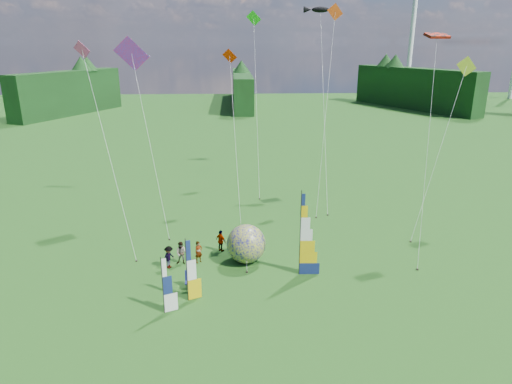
{
  "coord_description": "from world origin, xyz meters",
  "views": [
    {
      "loc": [
        -2.34,
        -21.88,
        14.06
      ],
      "look_at": [
        -1.0,
        4.0,
        5.5
      ],
      "focal_mm": 32.0,
      "sensor_mm": 36.0,
      "label": 1
    }
  ],
  "objects_px": {
    "spectator_b": "(182,253)",
    "kite_whale": "(324,99)",
    "spectator_c": "(169,257)",
    "side_banner_far": "(163,286)",
    "spectator_a": "(199,252)",
    "bol_inflatable": "(246,244)",
    "camp_chair": "(190,281)",
    "side_banner_left": "(187,271)",
    "feather_banner_main": "(300,235)",
    "spectator_d": "(221,241)"
  },
  "relations": [
    {
      "from": "spectator_b",
      "to": "spectator_a",
      "type": "bearing_deg",
      "value": 18.29
    },
    {
      "from": "feather_banner_main",
      "to": "camp_chair",
      "type": "xyz_separation_m",
      "value": [
        -6.74,
        -1.45,
        -2.15
      ]
    },
    {
      "from": "spectator_c",
      "to": "camp_chair",
      "type": "distance_m",
      "value": 3.19
    },
    {
      "from": "spectator_c",
      "to": "spectator_d",
      "type": "relative_size",
      "value": 0.97
    },
    {
      "from": "spectator_b",
      "to": "feather_banner_main",
      "type": "bearing_deg",
      "value": -4.98
    },
    {
      "from": "side_banner_left",
      "to": "spectator_d",
      "type": "xyz_separation_m",
      "value": [
        1.74,
        6.35,
        -1.07
      ]
    },
    {
      "from": "feather_banner_main",
      "to": "side_banner_far",
      "type": "distance_m",
      "value": 8.92
    },
    {
      "from": "feather_banner_main",
      "to": "spectator_a",
      "type": "relative_size",
      "value": 3.59
    },
    {
      "from": "bol_inflatable",
      "to": "spectator_d",
      "type": "distance_m",
      "value": 2.46
    },
    {
      "from": "side_banner_far",
      "to": "spectator_d",
      "type": "xyz_separation_m",
      "value": [
        2.92,
        7.54,
        -0.83
      ]
    },
    {
      "from": "side_banner_far",
      "to": "spectator_a",
      "type": "relative_size",
      "value": 2.15
    },
    {
      "from": "camp_chair",
      "to": "spectator_c",
      "type": "bearing_deg",
      "value": 115.94
    },
    {
      "from": "spectator_d",
      "to": "camp_chair",
      "type": "distance_m",
      "value": 5.36
    },
    {
      "from": "feather_banner_main",
      "to": "camp_chair",
      "type": "height_order",
      "value": "feather_banner_main"
    },
    {
      "from": "side_banner_left",
      "to": "kite_whale",
      "type": "bearing_deg",
      "value": 36.35
    },
    {
      "from": "spectator_b",
      "to": "spectator_c",
      "type": "bearing_deg",
      "value": -137.57
    },
    {
      "from": "side_banner_far",
      "to": "camp_chair",
      "type": "xyz_separation_m",
      "value": [
        1.19,
        2.47,
        -1.07
      ]
    },
    {
      "from": "side_banner_far",
      "to": "feather_banner_main",
      "type": "bearing_deg",
      "value": 4.21
    },
    {
      "from": "side_banner_left",
      "to": "bol_inflatable",
      "type": "xyz_separation_m",
      "value": [
        3.46,
        4.67,
        -0.56
      ]
    },
    {
      "from": "camp_chair",
      "to": "kite_whale",
      "type": "distance_m",
      "value": 22.32
    },
    {
      "from": "spectator_a",
      "to": "spectator_d",
      "type": "distance_m",
      "value": 2.16
    },
    {
      "from": "side_banner_left",
      "to": "camp_chair",
      "type": "bearing_deg",
      "value": 66.48
    },
    {
      "from": "camp_chair",
      "to": "spectator_a",
      "type": "bearing_deg",
      "value": 81.49
    },
    {
      "from": "feather_banner_main",
      "to": "kite_whale",
      "type": "xyz_separation_m",
      "value": [
        4.3,
        15.94,
        6.44
      ]
    },
    {
      "from": "kite_whale",
      "to": "camp_chair",
      "type": "bearing_deg",
      "value": -109.27
    },
    {
      "from": "spectator_b",
      "to": "camp_chair",
      "type": "bearing_deg",
      "value": -67.28
    },
    {
      "from": "side_banner_far",
      "to": "kite_whale",
      "type": "height_order",
      "value": "kite_whale"
    },
    {
      "from": "feather_banner_main",
      "to": "side_banner_left",
      "type": "bearing_deg",
      "value": -155.81
    },
    {
      "from": "side_banner_left",
      "to": "kite_whale",
      "type": "relative_size",
      "value": 0.2
    },
    {
      "from": "side_banner_far",
      "to": "spectator_c",
      "type": "xyz_separation_m",
      "value": [
        -0.39,
        5.24,
        -0.86
      ]
    },
    {
      "from": "feather_banner_main",
      "to": "bol_inflatable",
      "type": "height_order",
      "value": "feather_banner_main"
    },
    {
      "from": "bol_inflatable",
      "to": "camp_chair",
      "type": "bearing_deg",
      "value": -135.51
    },
    {
      "from": "feather_banner_main",
      "to": "spectator_c",
      "type": "xyz_separation_m",
      "value": [
        -8.33,
        1.31,
        -1.94
      ]
    },
    {
      "from": "side_banner_far",
      "to": "spectator_a",
      "type": "distance_m",
      "value": 6.18
    },
    {
      "from": "kite_whale",
      "to": "spectator_c",
      "type": "bearing_deg",
      "value": -117.66
    },
    {
      "from": "spectator_a",
      "to": "spectator_d",
      "type": "bearing_deg",
      "value": 10.76
    },
    {
      "from": "bol_inflatable",
      "to": "feather_banner_main",
      "type": "bearing_deg",
      "value": -30.42
    },
    {
      "from": "spectator_d",
      "to": "feather_banner_main",
      "type": "bearing_deg",
      "value": -171.43
    },
    {
      "from": "side_banner_far",
      "to": "spectator_d",
      "type": "bearing_deg",
      "value": 46.7
    },
    {
      "from": "feather_banner_main",
      "to": "side_banner_far",
      "type": "relative_size",
      "value": 1.67
    },
    {
      "from": "feather_banner_main",
      "to": "kite_whale",
      "type": "bearing_deg",
      "value": 77.05
    },
    {
      "from": "spectator_b",
      "to": "kite_whale",
      "type": "height_order",
      "value": "kite_whale"
    },
    {
      "from": "spectator_a",
      "to": "spectator_d",
      "type": "xyz_separation_m",
      "value": [
        1.45,
        1.61,
        0.04
      ]
    },
    {
      "from": "side_banner_far",
      "to": "kite_whale",
      "type": "xyz_separation_m",
      "value": [
        12.24,
        19.87,
        7.52
      ]
    },
    {
      "from": "spectator_c",
      "to": "side_banner_far",
      "type": "bearing_deg",
      "value": -149.66
    },
    {
      "from": "side_banner_far",
      "to": "spectator_b",
      "type": "height_order",
      "value": "side_banner_far"
    },
    {
      "from": "spectator_b",
      "to": "kite_whale",
      "type": "bearing_deg",
      "value": 58.47
    },
    {
      "from": "feather_banner_main",
      "to": "spectator_c",
      "type": "height_order",
      "value": "feather_banner_main"
    },
    {
      "from": "spectator_c",
      "to": "spectator_d",
      "type": "bearing_deg",
      "value": -29.15
    },
    {
      "from": "camp_chair",
      "to": "side_banner_left",
      "type": "bearing_deg",
      "value": -94.38
    }
  ]
}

